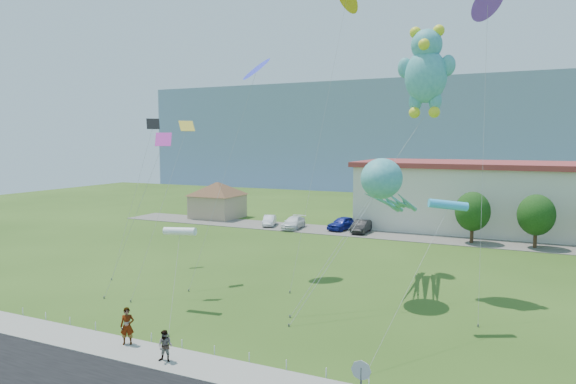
{
  "coord_description": "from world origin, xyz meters",
  "views": [
    {
      "loc": [
        14.84,
        -22.31,
        10.78
      ],
      "look_at": [
        0.77,
        8.0,
        7.42
      ],
      "focal_mm": 32.0,
      "sensor_mm": 36.0,
      "label": 1
    }
  ],
  "objects_px": {
    "pavilion": "(218,196)",
    "parked_car_blue": "(342,223)",
    "pedestrian_right": "(165,346)",
    "parked_car_black": "(362,226)",
    "octopus_kite": "(387,189)",
    "stop_sign": "(361,376)",
    "parked_car_silver": "(269,221)",
    "teddy_bear_kite": "(426,70)",
    "parked_car_white": "(293,223)",
    "pedestrian_left": "(127,326)"
  },
  "relations": [
    {
      "from": "pedestrian_left",
      "to": "teddy_bear_kite",
      "type": "relative_size",
      "value": 0.11
    },
    {
      "from": "pedestrian_right",
      "to": "parked_car_black",
      "type": "distance_m",
      "value": 38.18
    },
    {
      "from": "stop_sign",
      "to": "parked_car_blue",
      "type": "xyz_separation_m",
      "value": [
        -14.44,
        40.13,
        -1.02
      ]
    },
    {
      "from": "parked_car_silver",
      "to": "parked_car_black",
      "type": "distance_m",
      "value": 12.01
    },
    {
      "from": "parked_car_blue",
      "to": "parked_car_silver",
      "type": "bearing_deg",
      "value": -158.24
    },
    {
      "from": "stop_sign",
      "to": "parked_car_silver",
      "type": "xyz_separation_m",
      "value": [
        -23.8,
        39.07,
        -1.17
      ]
    },
    {
      "from": "pedestrian_right",
      "to": "octopus_kite",
      "type": "distance_m",
      "value": 18.46
    },
    {
      "from": "pedestrian_right",
      "to": "parked_car_blue",
      "type": "bearing_deg",
      "value": 84.21
    },
    {
      "from": "pedestrian_left",
      "to": "teddy_bear_kite",
      "type": "height_order",
      "value": "teddy_bear_kite"
    },
    {
      "from": "pavilion",
      "to": "stop_sign",
      "type": "distance_m",
      "value": 53.9
    },
    {
      "from": "pavilion",
      "to": "pedestrian_left",
      "type": "xyz_separation_m",
      "value": [
        20.21,
        -40.24,
        -1.94
      ]
    },
    {
      "from": "pedestrian_right",
      "to": "parked_car_blue",
      "type": "distance_m",
      "value": 39.28
    },
    {
      "from": "stop_sign",
      "to": "teddy_bear_kite",
      "type": "bearing_deg",
      "value": 93.79
    },
    {
      "from": "teddy_bear_kite",
      "to": "stop_sign",
      "type": "bearing_deg",
      "value": -86.21
    },
    {
      "from": "pedestrian_left",
      "to": "teddy_bear_kite",
      "type": "distance_m",
      "value": 25.44
    },
    {
      "from": "pedestrian_left",
      "to": "parked_car_white",
      "type": "xyz_separation_m",
      "value": [
        -6.89,
        36.49,
        -0.32
      ]
    },
    {
      "from": "parked_car_blue",
      "to": "pedestrian_right",
      "type": "bearing_deg",
      "value": -68.4
    },
    {
      "from": "parked_car_black",
      "to": "octopus_kite",
      "type": "height_order",
      "value": "octopus_kite"
    },
    {
      "from": "pavilion",
      "to": "parked_car_blue",
      "type": "xyz_separation_m",
      "value": [
        19.06,
        -2.07,
        -2.18
      ]
    },
    {
      "from": "pedestrian_left",
      "to": "pedestrian_right",
      "type": "bearing_deg",
      "value": -45.0
    },
    {
      "from": "pedestrian_left",
      "to": "parked_car_blue",
      "type": "height_order",
      "value": "pedestrian_left"
    },
    {
      "from": "parked_car_white",
      "to": "parked_car_blue",
      "type": "distance_m",
      "value": 5.98
    },
    {
      "from": "parked_car_white",
      "to": "parked_car_blue",
      "type": "relative_size",
      "value": 1.05
    },
    {
      "from": "parked_car_white",
      "to": "pavilion",
      "type": "bearing_deg",
      "value": 159.37
    },
    {
      "from": "pedestrian_right",
      "to": "parked_car_black",
      "type": "xyz_separation_m",
      "value": [
        -1.67,
        38.15,
        -0.09
      ]
    },
    {
      "from": "pavilion",
      "to": "parked_car_blue",
      "type": "height_order",
      "value": "pavilion"
    },
    {
      "from": "octopus_kite",
      "to": "pedestrian_left",
      "type": "bearing_deg",
      "value": -123.49
    },
    {
      "from": "stop_sign",
      "to": "pedestrian_left",
      "type": "relative_size",
      "value": 1.27
    },
    {
      "from": "parked_car_blue",
      "to": "octopus_kite",
      "type": "bearing_deg",
      "value": -49.12
    },
    {
      "from": "parked_car_blue",
      "to": "stop_sign",
      "type": "bearing_deg",
      "value": -54.91
    },
    {
      "from": "stop_sign",
      "to": "pedestrian_right",
      "type": "relative_size",
      "value": 1.62
    },
    {
      "from": "pedestrian_left",
      "to": "parked_car_blue",
      "type": "relative_size",
      "value": 0.43
    },
    {
      "from": "parked_car_blue",
      "to": "parked_car_black",
      "type": "height_order",
      "value": "parked_car_blue"
    },
    {
      "from": "pedestrian_left",
      "to": "parked_car_white",
      "type": "distance_m",
      "value": 37.13
    },
    {
      "from": "stop_sign",
      "to": "parked_car_blue",
      "type": "relative_size",
      "value": 0.54
    },
    {
      "from": "pedestrian_left",
      "to": "pavilion",
      "type": "bearing_deg",
      "value": 87.15
    },
    {
      "from": "parked_car_white",
      "to": "teddy_bear_kite",
      "type": "bearing_deg",
      "value": -50.79
    },
    {
      "from": "parked_car_white",
      "to": "parked_car_blue",
      "type": "bearing_deg",
      "value": 11.37
    },
    {
      "from": "parked_car_white",
      "to": "parked_car_black",
      "type": "height_order",
      "value": "parked_car_black"
    },
    {
      "from": "pedestrian_left",
      "to": "parked_car_black",
      "type": "xyz_separation_m",
      "value": [
        1.5,
        37.27,
        -0.3
      ]
    },
    {
      "from": "parked_car_black",
      "to": "octopus_kite",
      "type": "relative_size",
      "value": 0.3
    },
    {
      "from": "pedestrian_right",
      "to": "pedestrian_left",
      "type": "bearing_deg",
      "value": 152.43
    },
    {
      "from": "parked_car_silver",
      "to": "parked_car_black",
      "type": "height_order",
      "value": "parked_car_black"
    },
    {
      "from": "pedestrian_right",
      "to": "stop_sign",
      "type": "bearing_deg",
      "value": -18.26
    },
    {
      "from": "stop_sign",
      "to": "parked_car_silver",
      "type": "relative_size",
      "value": 0.64
    },
    {
      "from": "stop_sign",
      "to": "parked_car_white",
      "type": "distance_m",
      "value": 43.44
    },
    {
      "from": "pedestrian_right",
      "to": "octopus_kite",
      "type": "xyz_separation_m",
      "value": [
        6.77,
        15.89,
        6.53
      ]
    },
    {
      "from": "teddy_bear_kite",
      "to": "parked_car_blue",
      "type": "bearing_deg",
      "value": 121.91
    },
    {
      "from": "pavilion",
      "to": "parked_car_silver",
      "type": "height_order",
      "value": "pavilion"
    },
    {
      "from": "pavilion",
      "to": "parked_car_white",
      "type": "bearing_deg",
      "value": -15.71
    }
  ]
}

